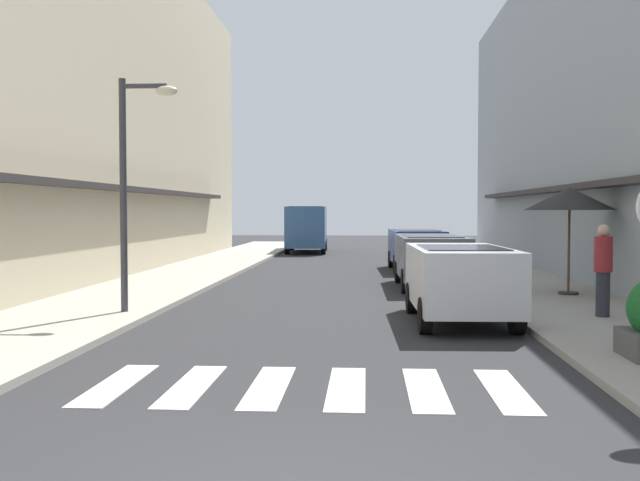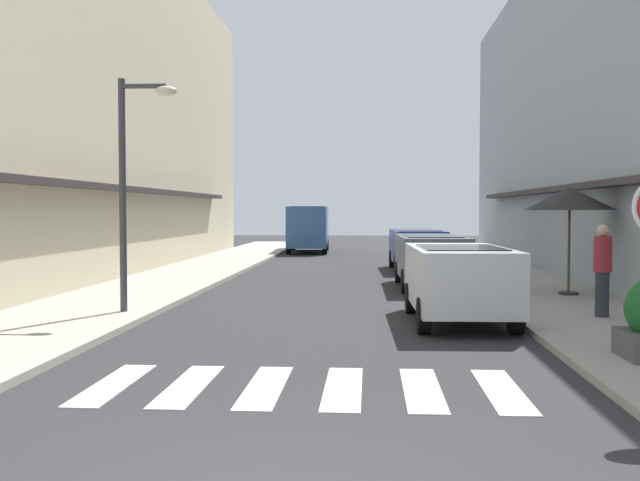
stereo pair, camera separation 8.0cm
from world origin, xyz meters
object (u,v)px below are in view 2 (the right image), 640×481
Objects in this scene: parked_car_far at (417,245)px; street_lamp at (133,167)px; delivery_van at (308,225)px; cafe_umbrella at (570,199)px; parked_car_mid at (431,255)px; pedestrian_walking_near at (603,268)px; parked_car_near at (459,275)px.

street_lamp reaches higher than parked_car_far.
cafe_umbrella is at bearing -67.79° from delivery_van.
parked_car_far is 1.63× the size of cafe_umbrella.
pedestrian_walking_near is at bearing -65.91° from parked_car_mid.
cafe_umbrella is at bearing -69.41° from parked_car_far.
parked_car_near is 12.28m from parked_car_far.
street_lamp reaches higher than cafe_umbrella.
parked_car_far is 0.91× the size of street_lamp.
cafe_umbrella reaches higher than pedestrian_walking_near.
parked_car_near is 0.86× the size of street_lamp.
parked_car_mid is 1.67× the size of cafe_umbrella.
delivery_van is 21.10m from cafe_umbrella.
parked_car_far is at bearing 61.65° from street_lamp.
cafe_umbrella is at bearing 20.86° from street_lamp.
delivery_van is 1.17× the size of street_lamp.
pedestrian_walking_near is (7.59, -23.28, -0.35)m from delivery_van.
street_lamp is at bearing -159.14° from cafe_umbrella.
parked_car_far is 13.74m from street_lamp.
parked_car_near is 1.54× the size of cafe_umbrella.
delivery_van is 2.10× the size of cafe_umbrella.
pedestrian_walking_near is (9.20, -0.12, -1.96)m from street_lamp.
parked_car_far is 2.40× the size of pedestrian_walking_near.
parked_car_near is 0.73× the size of delivery_van.
street_lamp is at bearing -93.96° from delivery_van.
delivery_van is 23.27m from street_lamp.
cafe_umbrella is 1.47× the size of pedestrian_walking_near.
parked_car_near is at bearing -90.00° from parked_car_far.
pedestrian_walking_near is at bearing -95.67° from cafe_umbrella.
cafe_umbrella is (3.12, -8.31, 1.51)m from parked_car_far.
cafe_umbrella is at bearing -37.28° from parked_car_mid.
parked_car_mid is 2.45× the size of pedestrian_walking_near.
parked_car_near and parked_car_far have the same top height.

